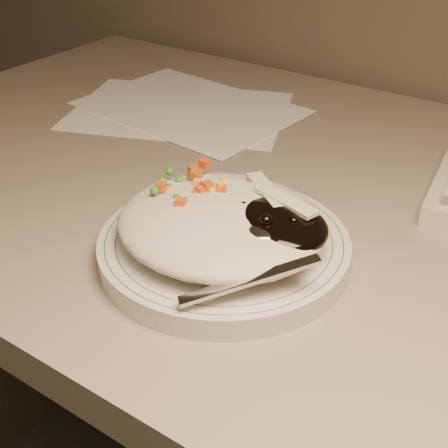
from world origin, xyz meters
The scene contains 5 objects.
desk centered at (0.00, 1.38, 0.54)m, with size 1.40×0.70×0.74m.
plate centered at (-0.08, 1.22, 0.75)m, with size 0.23×0.23×0.02m, color silver.
plate_rim centered at (-0.08, 1.22, 0.76)m, with size 0.22×0.22×0.00m.
meal centered at (-0.08, 1.22, 0.78)m, with size 0.21×0.19×0.05m.
papers centered at (-0.34, 1.49, 0.74)m, with size 0.36×0.31×0.00m.
Camera 1 is at (0.19, 0.83, 1.07)m, focal length 50.00 mm.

